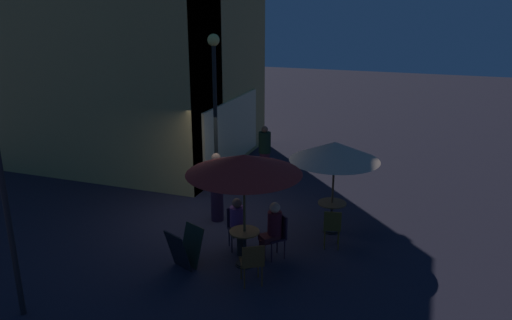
# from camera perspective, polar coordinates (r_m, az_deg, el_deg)

# --- Properties ---
(ground_plane) EXTENTS (60.00, 60.00, 0.00)m
(ground_plane) POSITION_cam_1_polar(r_m,az_deg,el_deg) (12.88, -4.77, -6.63)
(ground_plane) COLOR #211E2A
(cafe_building) EXTENTS (6.20, 8.86, 8.17)m
(cafe_building) POSITION_cam_1_polar(r_m,az_deg,el_deg) (16.43, -14.17, 12.93)
(cafe_building) COLOR tan
(cafe_building) RESTS_ON ground
(street_lamp_near_corner) EXTENTS (0.30, 0.30, 4.55)m
(street_lamp_near_corner) POSITION_cam_1_polar(r_m,az_deg,el_deg) (12.59, -4.73, 7.19)
(street_lamp_near_corner) COLOR black
(street_lamp_near_corner) RESTS_ON ground
(menu_sandwich_board) EXTENTS (0.80, 0.76, 0.84)m
(menu_sandwich_board) POSITION_cam_1_polar(r_m,az_deg,el_deg) (10.54, -8.15, -9.94)
(menu_sandwich_board) COLOR black
(menu_sandwich_board) RESTS_ON ground
(cafe_table_0) EXTENTS (0.67, 0.67, 0.75)m
(cafe_table_0) POSITION_cam_1_polar(r_m,az_deg,el_deg) (12.05, 8.66, -5.83)
(cafe_table_0) COLOR black
(cafe_table_0) RESTS_ON ground
(cafe_table_1) EXTENTS (0.63, 0.63, 0.78)m
(cafe_table_1) POSITION_cam_1_polar(r_m,az_deg,el_deg) (10.47, -1.32, -9.39)
(cafe_table_1) COLOR black
(cafe_table_1) RESTS_ON ground
(patio_umbrella_0) EXTENTS (2.09, 2.09, 2.24)m
(patio_umbrella_0) POSITION_cam_1_polar(r_m,az_deg,el_deg) (11.54, 9.00, 0.96)
(patio_umbrella_0) COLOR black
(patio_umbrella_0) RESTS_ON ground
(patio_umbrella_1) EXTENTS (2.33, 2.33, 2.43)m
(patio_umbrella_1) POSITION_cam_1_polar(r_m,az_deg,el_deg) (9.81, -1.39, -0.53)
(patio_umbrella_1) COLOR black
(patio_umbrella_1) RESTS_ON ground
(cafe_chair_0) EXTENTS (0.45, 0.45, 0.92)m
(cafe_chair_0) POSITION_cam_1_polar(r_m,az_deg,el_deg) (11.24, 8.71, -7.39)
(cafe_chair_0) COLOR #4F3F16
(cafe_chair_0) RESTS_ON ground
(cafe_chair_1) EXTENTS (0.54, 0.54, 0.93)m
(cafe_chair_1) POSITION_cam_1_polar(r_m,az_deg,el_deg) (11.19, -2.26, -7.35)
(cafe_chair_1) COLOR black
(cafe_chair_1) RESTS_ON ground
(cafe_chair_2) EXTENTS (0.59, 0.59, 0.89)m
(cafe_chair_2) POSITION_cam_1_polar(r_m,az_deg,el_deg) (9.76, -0.42, -11.40)
(cafe_chair_2) COLOR #5B3616
(cafe_chair_2) RESTS_ON ground
(cafe_chair_3) EXTENTS (0.56, 0.56, 0.97)m
(cafe_chair_3) POSITION_cam_1_polar(r_m,az_deg,el_deg) (10.79, 2.57, -8.25)
(cafe_chair_3) COLOR black
(cafe_chair_3) RESTS_ON ground
(patron_seated_0) EXTENTS (0.51, 0.47, 1.21)m
(patron_seated_0) POSITION_cam_1_polar(r_m,az_deg,el_deg) (11.01, -2.11, -7.05)
(patron_seated_0) COLOR black
(patron_seated_0) RESTS_ON ground
(patron_seated_1) EXTENTS (0.49, 0.48, 1.28)m
(patron_seated_1) POSITION_cam_1_polar(r_m,az_deg,el_deg) (10.66, 1.88, -7.71)
(patron_seated_1) COLOR #431618
(patron_seated_1) RESTS_ON ground
(patron_standing_2) EXTENTS (0.37, 0.37, 1.77)m
(patron_standing_2) POSITION_cam_1_polar(r_m,az_deg,el_deg) (12.44, -4.51, -3.11)
(patron_standing_2) COLOR black
(patron_standing_2) RESTS_ON ground
(patron_standing_3) EXTENTS (0.37, 0.37, 1.70)m
(patron_standing_3) POSITION_cam_1_polar(r_m,az_deg,el_deg) (15.27, 1.00, 0.77)
(patron_standing_3) COLOR #421726
(patron_standing_3) RESTS_ON ground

